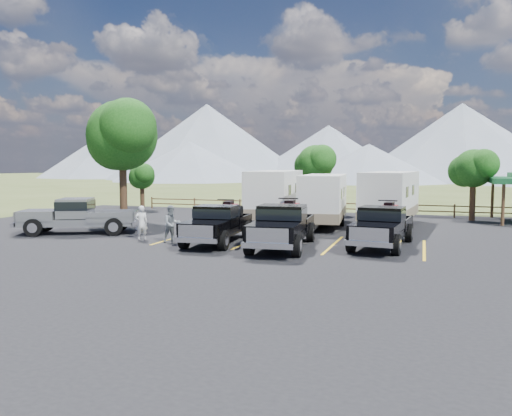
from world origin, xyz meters
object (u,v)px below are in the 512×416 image
(trailer_right, at_px, (390,198))
(pickup_silver, at_px, (79,215))
(rig_left, at_px, (218,222))
(trailer_left, at_px, (275,196))
(rig_center, at_px, (283,225))
(person_a, at_px, (141,223))
(tree_big_nw, at_px, (122,136))
(rig_right, at_px, (383,225))
(trailer_center, at_px, (324,199))
(person_b, at_px, (172,224))

(trailer_right, height_order, pickup_silver, trailer_right)
(rig_left, xyz_separation_m, trailer_left, (0.27, 8.70, 0.77))
(rig_center, bearing_deg, person_a, 175.67)
(rig_left, height_order, trailer_right, trailer_right)
(pickup_silver, bearing_deg, tree_big_nw, 165.30)
(rig_right, distance_m, trailer_left, 10.36)
(trailer_center, height_order, person_a, trailer_center)
(trailer_left, xyz_separation_m, person_a, (-4.18, -9.16, -0.88))
(tree_big_nw, bearing_deg, person_b, -43.26)
(tree_big_nw, bearing_deg, person_a, -50.70)
(trailer_center, xyz_separation_m, person_b, (-5.72, -8.41, -0.74))
(trailer_center, bearing_deg, trailer_left, 158.90)
(rig_center, bearing_deg, trailer_right, 62.40)
(rig_right, height_order, trailer_left, trailer_left)
(trailer_center, height_order, person_b, trailer_center)
(tree_big_nw, bearing_deg, trailer_left, 15.68)
(rig_center, distance_m, pickup_silver, 11.66)
(person_b, bearing_deg, trailer_left, 26.73)
(pickup_silver, bearing_deg, person_b, 55.92)
(trailer_center, bearing_deg, person_a, -137.70)
(trailer_left, height_order, person_b, trailer_left)
(trailer_right, bearing_deg, rig_center, -107.17)
(trailer_center, distance_m, trailer_right, 4.01)
(person_a, bearing_deg, rig_left, 148.71)
(trailer_center, relative_size, pickup_silver, 1.35)
(tree_big_nw, height_order, rig_right, tree_big_nw)
(rig_right, height_order, trailer_center, trailer_center)
(rig_center, xyz_separation_m, trailer_left, (-3.03, 9.12, 0.70))
(rig_left, distance_m, trailer_left, 8.74)
(rig_center, bearing_deg, person_b, 177.56)
(trailer_left, relative_size, person_b, 5.42)
(trailer_center, bearing_deg, person_b, -129.67)
(rig_left, bearing_deg, person_a, -177.71)
(trailer_right, xyz_separation_m, person_b, (-9.49, -9.77, -0.83))
(rig_right, height_order, person_b, rig_right)
(tree_big_nw, height_order, trailer_center, tree_big_nw)
(person_a, relative_size, person_b, 0.96)
(rig_right, height_order, person_a, rig_right)
(tree_big_nw, relative_size, person_a, 4.62)
(person_a, bearing_deg, pickup_silver, -49.92)
(pickup_silver, height_order, person_a, pickup_silver)
(tree_big_nw, relative_size, rig_right, 1.25)
(pickup_silver, distance_m, person_b, 6.27)
(rig_right, distance_m, trailer_center, 7.59)
(rig_left, distance_m, rig_center, 3.33)
(rig_center, height_order, trailer_left, trailer_left)
(rig_center, relative_size, pickup_silver, 1.00)
(trailer_left, height_order, trailer_center, trailer_left)
(rig_center, xyz_separation_m, rig_right, (4.20, 1.73, -0.06))
(rig_right, xyz_separation_m, trailer_center, (-3.94, 6.46, 0.64))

